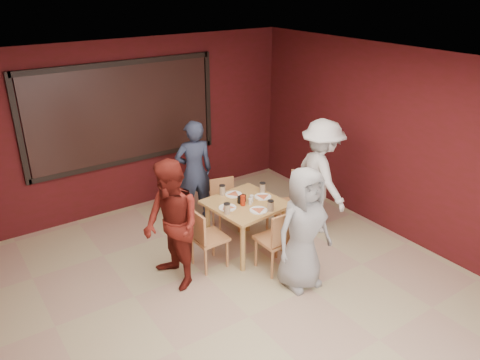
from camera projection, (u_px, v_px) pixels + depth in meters
floor at (249, 317)px, 5.48m from camera, size 7.00×7.00×0.00m
window_blinds at (124, 114)px, 7.42m from camera, size 3.00×0.02×1.50m
dining_table at (246, 208)px, 6.58m from camera, size 1.05×1.05×0.91m
chair_front at (279, 237)px, 6.13m from camera, size 0.44×0.44×0.91m
chair_back at (224, 201)px, 7.25m from camera, size 0.47×0.47×0.80m
chair_left at (204, 235)px, 6.22m from camera, size 0.44×0.44×0.88m
chair_right at (289, 201)px, 7.05m from camera, size 0.59×0.59×0.96m
diner_front at (303, 229)px, 5.75m from camera, size 0.81×0.54×1.61m
diner_back at (194, 171)px, 7.38m from camera, size 0.68×0.53×1.66m
diner_left at (172, 226)px, 5.76m from camera, size 0.66×0.84×1.68m
diner_right at (321, 177)px, 7.04m from camera, size 0.89×1.26×1.77m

